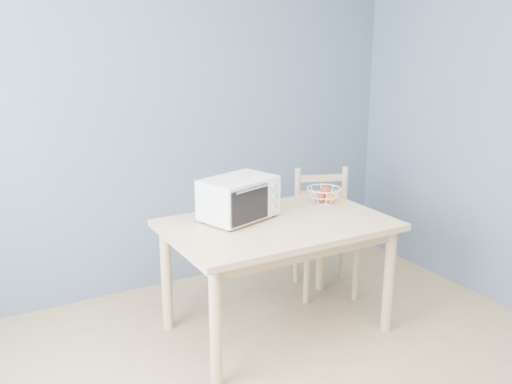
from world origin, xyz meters
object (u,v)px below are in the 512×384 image
fruit_basket (324,195)px  dining_chair (325,232)px  dining_table (278,237)px  toaster_oven (237,198)px

fruit_basket → dining_chair: 0.43m
dining_table → fruit_basket: bearing=21.2°
dining_table → dining_chair: bearing=29.8°
dining_table → fruit_basket: 0.55m
toaster_oven → fruit_basket: toaster_oven is taller
toaster_oven → fruit_basket: (0.70, 0.03, -0.08)m
dining_table → toaster_oven: 0.36m
dining_table → fruit_basket: size_ratio=4.54×
dining_table → toaster_oven: size_ratio=2.61×
dining_table → fruit_basket: (0.49, 0.19, 0.16)m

